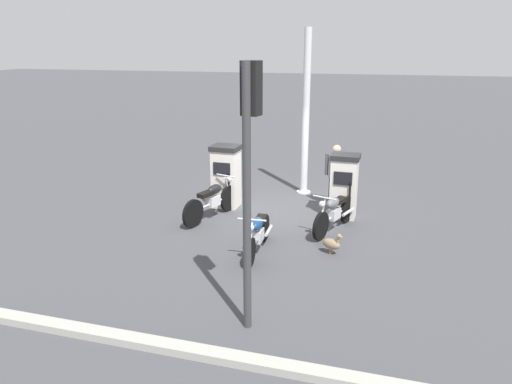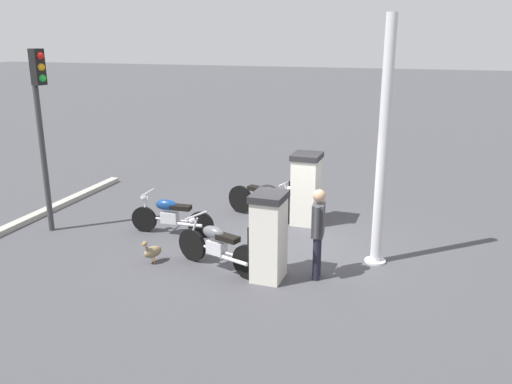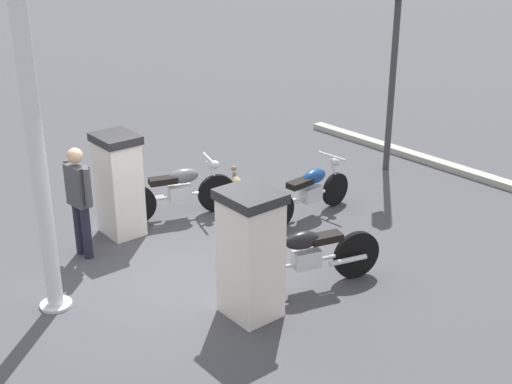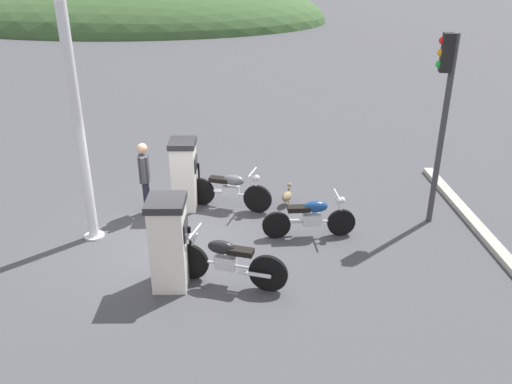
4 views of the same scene
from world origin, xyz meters
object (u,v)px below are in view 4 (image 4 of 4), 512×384
at_px(motorcycle_near_pump, 227,261).
at_px(canopy_support_pole, 79,134).
at_px(fuel_pump_far, 184,174).
at_px(motorcycle_extra, 311,217).
at_px(attendant_person, 145,174).
at_px(roadside_traffic_light, 443,99).
at_px(motorcycle_far_pump, 230,190).
at_px(wandering_duck, 287,196).
at_px(fuel_pump_near, 169,243).

relative_size(motorcycle_near_pump, canopy_support_pole, 0.44).
relative_size(fuel_pump_far, motorcycle_extra, 0.84).
bearing_deg(fuel_pump_far, attendant_person, -159.84).
relative_size(roadside_traffic_light, canopy_support_pole, 0.86).
height_order(motorcycle_extra, roadside_traffic_light, roadside_traffic_light).
xyz_separation_m(motorcycle_near_pump, canopy_support_pole, (-2.71, 1.77, 1.73)).
height_order(attendant_person, roadside_traffic_light, roadside_traffic_light).
xyz_separation_m(motorcycle_far_pump, motorcycle_extra, (1.62, -1.35, -0.02)).
height_order(motorcycle_near_pump, attendant_person, attendant_person).
bearing_deg(attendant_person, wandering_duck, 5.78).
distance_m(fuel_pump_far, motorcycle_near_pump, 3.23).
height_order(attendant_person, wandering_duck, attendant_person).
xyz_separation_m(fuel_pump_far, canopy_support_pole, (-1.75, -1.29, 1.39)).
bearing_deg(motorcycle_near_pump, motorcycle_far_pump, 89.18).
bearing_deg(canopy_support_pole, motorcycle_far_pump, 23.48).
bearing_deg(motorcycle_extra, wandering_duck, 102.83).
bearing_deg(fuel_pump_near, canopy_support_pole, 135.17).
distance_m(fuel_pump_near, attendant_person, 2.86).
bearing_deg(wandering_duck, roadside_traffic_light, -16.88).
bearing_deg(motorcycle_near_pump, canopy_support_pole, 146.87).
bearing_deg(roadside_traffic_light, canopy_support_pole, -176.49).
height_order(fuel_pump_far, motorcycle_near_pump, fuel_pump_far).
relative_size(wandering_duck, roadside_traffic_light, 0.12).
xyz_separation_m(fuel_pump_near, canopy_support_pole, (-1.75, 1.74, 1.36)).
xyz_separation_m(fuel_pump_near, motorcycle_near_pump, (0.96, -0.03, -0.36)).
distance_m(wandering_duck, canopy_support_pole, 4.68).
bearing_deg(motorcycle_extra, fuel_pump_near, -148.82).
xyz_separation_m(motorcycle_near_pump, attendant_person, (-1.77, 2.77, 0.47)).
bearing_deg(motorcycle_near_pump, motorcycle_extra, 44.17).
bearing_deg(roadside_traffic_light, motorcycle_extra, -167.27).
relative_size(fuel_pump_near, fuel_pump_far, 1.03).
relative_size(fuel_pump_far, attendant_person, 0.97).
height_order(motorcycle_far_pump, roadside_traffic_light, roadside_traffic_light).
distance_m(motorcycle_far_pump, attendant_person, 1.89).
distance_m(motorcycle_extra, attendant_person, 3.66).
bearing_deg(fuel_pump_near, fuel_pump_far, 90.00).
relative_size(fuel_pump_far, roadside_traffic_light, 0.41).
height_order(motorcycle_extra, wandering_duck, motorcycle_extra).
distance_m(motorcycle_far_pump, canopy_support_pole, 3.47).
distance_m(fuel_pump_far, attendant_person, 0.87).
height_order(fuel_pump_far, motorcycle_extra, fuel_pump_far).
bearing_deg(canopy_support_pole, fuel_pump_near, -44.83).
bearing_deg(motorcycle_extra, attendant_person, 161.48).
xyz_separation_m(fuel_pump_far, attendant_person, (-0.81, -0.30, 0.13)).
xyz_separation_m(motorcycle_far_pump, attendant_person, (-1.81, -0.20, 0.49)).
bearing_deg(motorcycle_extra, fuel_pump_far, 151.10).
bearing_deg(motorcycle_far_pump, wandering_duck, 4.99).
bearing_deg(canopy_support_pole, wandering_duck, 17.94).
relative_size(motorcycle_far_pump, attendant_person, 1.15).
height_order(fuel_pump_far, roadside_traffic_light, roadside_traffic_light).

